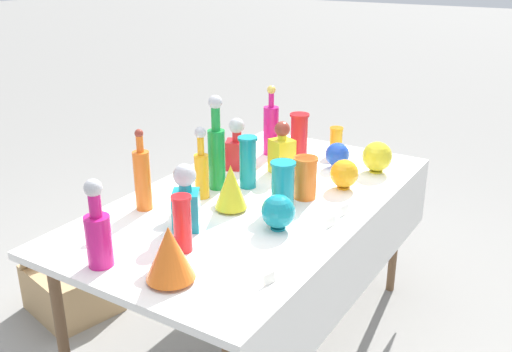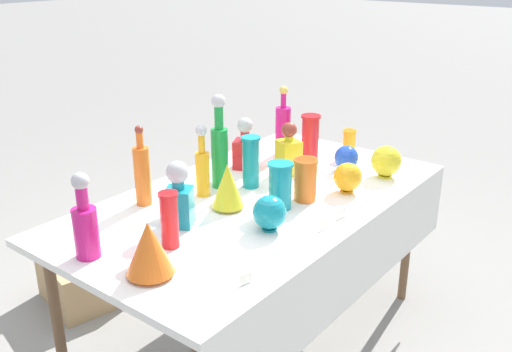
# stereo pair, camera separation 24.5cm
# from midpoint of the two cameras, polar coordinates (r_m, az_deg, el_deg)

# --- Properties ---
(ground_plane) EXTENTS (40.00, 40.00, 0.00)m
(ground_plane) POSITION_cam_midpoint_polar(r_m,az_deg,el_deg) (2.87, 2.54, -16.23)
(ground_plane) COLOR gray
(display_table) EXTENTS (1.77, 1.00, 0.76)m
(display_table) POSITION_cam_midpoint_polar(r_m,az_deg,el_deg) (2.49, 3.51, -3.71)
(display_table) COLOR white
(display_table) RESTS_ON ground
(tall_bottle_0) EXTENTS (0.09, 0.09, 0.32)m
(tall_bottle_0) POSITION_cam_midpoint_polar(r_m,az_deg,el_deg) (2.01, -13.41, -4.76)
(tall_bottle_0) COLOR #C61972
(tall_bottle_0) RESTS_ON display_table
(tall_bottle_1) EXTENTS (0.07, 0.07, 0.35)m
(tall_bottle_1) POSITION_cam_midpoint_polar(r_m,az_deg,el_deg) (2.39, -8.47, 0.23)
(tall_bottle_1) COLOR orange
(tall_bottle_1) RESTS_ON display_table
(tall_bottle_2) EXTENTS (0.06, 0.06, 0.32)m
(tall_bottle_2) POSITION_cam_midpoint_polar(r_m,az_deg,el_deg) (2.46, -2.56, 0.87)
(tall_bottle_2) COLOR orange
(tall_bottle_2) RESTS_ON display_table
(tall_bottle_3) EXTENTS (0.08, 0.08, 0.43)m
(tall_bottle_3) POSITION_cam_midpoint_polar(r_m,az_deg,el_deg) (2.54, -0.89, 2.72)
(tall_bottle_3) COLOR #198C38
(tall_bottle_3) RESTS_ON display_table
(tall_bottle_4) EXTENTS (0.08, 0.08, 0.37)m
(tall_bottle_4) POSITION_cam_midpoint_polar(r_m,az_deg,el_deg) (2.99, 5.07, 4.74)
(tall_bottle_4) COLOR #C61972
(tall_bottle_4) RESTS_ON display_table
(square_decanter_0) EXTENTS (0.14, 0.14, 0.26)m
(square_decanter_0) POSITION_cam_midpoint_polar(r_m,az_deg,el_deg) (2.19, -4.59, -2.08)
(square_decanter_0) COLOR teal
(square_decanter_0) RESTS_ON display_table
(square_decanter_1) EXTENTS (0.13, 0.13, 0.26)m
(square_decanter_1) POSITION_cam_midpoint_polar(r_m,az_deg,el_deg) (2.73, 5.86, 2.41)
(square_decanter_1) COLOR yellow
(square_decanter_1) RESTS_ON display_table
(square_decanter_2) EXTENTS (0.14, 0.14, 0.26)m
(square_decanter_2) POSITION_cam_midpoint_polar(r_m,az_deg,el_deg) (2.80, 1.41, 2.85)
(square_decanter_2) COLOR red
(square_decanter_2) RESTS_ON display_table
(slender_vase_0) EXTENTS (0.10, 0.10, 0.23)m
(slender_vase_0) POSITION_cam_midpoint_polar(r_m,az_deg,el_deg) (2.94, 7.84, 3.94)
(slender_vase_0) COLOR red
(slender_vase_0) RESTS_ON display_table
(slender_vase_1) EXTENTS (0.11, 0.11, 0.19)m
(slender_vase_1) POSITION_cam_midpoint_polar(r_m,az_deg,el_deg) (2.44, 7.83, -0.31)
(slender_vase_1) COLOR orange
(slender_vase_1) RESTS_ON display_table
(slender_vase_2) EXTENTS (0.07, 0.07, 0.21)m
(slender_vase_2) POSITION_cam_midpoint_polar(r_m,az_deg,el_deg) (2.04, -5.27, -4.32)
(slender_vase_2) COLOR red
(slender_vase_2) RESTS_ON display_table
(slender_vase_3) EXTENTS (0.11, 0.11, 0.20)m
(slender_vase_3) POSITION_cam_midpoint_polar(r_m,az_deg,el_deg) (2.35, 5.42, -0.89)
(slender_vase_3) COLOR teal
(slender_vase_3) RESTS_ON display_table
(slender_vase_4) EXTENTS (0.07, 0.07, 0.14)m
(slender_vase_4) POSITION_cam_midpoint_polar(r_m,az_deg,el_deg) (3.03, 11.59, 3.30)
(slender_vase_4) COLOR orange
(slender_vase_4) RESTS_ON display_table
(slender_vase_5) EXTENTS (0.09, 0.09, 0.24)m
(slender_vase_5) POSITION_cam_midpoint_polar(r_m,az_deg,el_deg) (2.56, 2.21, 1.51)
(slender_vase_5) COLOR teal
(slender_vase_5) RESTS_ON display_table
(fluted_vase_0) EXTENTS (0.16, 0.16, 0.19)m
(fluted_vase_0) POSITION_cam_midpoint_polar(r_m,az_deg,el_deg) (1.87, -6.98, -7.25)
(fluted_vase_0) COLOR orange
(fluted_vase_0) RESTS_ON display_table
(fluted_vase_1) EXTENTS (0.13, 0.13, 0.20)m
(fluted_vase_1) POSITION_cam_midpoint_polar(r_m,az_deg,el_deg) (2.34, 0.14, -1.04)
(fluted_vase_1) COLOR yellow
(fluted_vase_1) RESTS_ON display_table
(round_bowl_0) EXTENTS (0.14, 0.14, 0.15)m
(round_bowl_0) POSITION_cam_midpoint_polar(r_m,az_deg,el_deg) (2.78, 15.37, 1.40)
(round_bowl_0) COLOR yellow
(round_bowl_0) RESTS_ON display_table
(round_bowl_1) EXTENTS (0.13, 0.13, 0.14)m
(round_bowl_1) POSITION_cam_midpoint_polar(r_m,az_deg,el_deg) (2.17, 4.60, -3.73)
(round_bowl_1) COLOR teal
(round_bowl_1) RESTS_ON display_table
(round_bowl_2) EXTENTS (0.12, 0.12, 0.13)m
(round_bowl_2) POSITION_cam_midpoint_polar(r_m,az_deg,el_deg) (2.82, 11.49, 1.76)
(round_bowl_2) COLOR blue
(round_bowl_2) RESTS_ON display_table
(round_bowl_3) EXTENTS (0.13, 0.13, 0.14)m
(round_bowl_3) POSITION_cam_midpoint_polar(r_m,az_deg,el_deg) (2.57, 11.87, -0.17)
(round_bowl_3) COLOR orange
(round_bowl_3) RESTS_ON display_table
(price_tag_left) EXTENTS (0.06, 0.02, 0.04)m
(price_tag_left) POSITION_cam_midpoint_polar(r_m,az_deg,el_deg) (2.33, 11.43, -3.82)
(price_tag_left) COLOR white
(price_tag_left) RESTS_ON display_table
(price_tag_center) EXTENTS (0.05, 0.03, 0.04)m
(price_tag_center) POSITION_cam_midpoint_polar(r_m,az_deg,el_deg) (1.86, 2.80, -10.33)
(price_tag_center) COLOR white
(price_tag_center) RESTS_ON display_table
(price_tag_right) EXTENTS (0.06, 0.02, 0.04)m
(price_tag_right) POSITION_cam_midpoint_polar(r_m,az_deg,el_deg) (2.22, 9.91, -4.96)
(price_tag_right) COLOR white
(price_tag_right) RESTS_ON display_table
(cardboard_box_behind_left) EXTENTS (0.46, 0.49, 0.34)m
(cardboard_box_behind_left) POSITION_cam_midpoint_polar(r_m,az_deg,el_deg) (3.21, -14.73, -9.85)
(cardboard_box_behind_left) COLOR tan
(cardboard_box_behind_left) RESTS_ON ground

